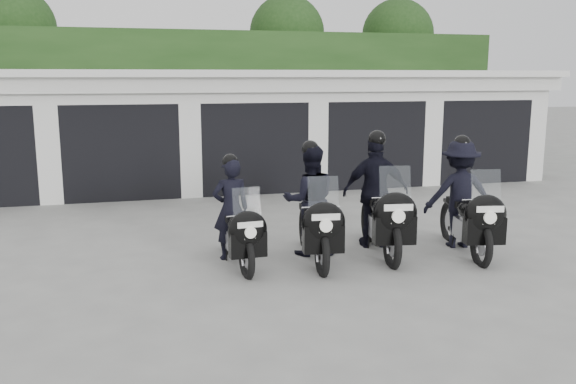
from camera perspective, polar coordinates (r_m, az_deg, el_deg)
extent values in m
plane|color=#959691|center=(9.66, 3.67, -6.22)|extent=(80.00, 80.00, 0.00)
cube|color=silver|center=(17.57, -5.07, 6.12)|extent=(16.00, 6.00, 2.80)
cube|color=silver|center=(17.31, -5.04, 10.95)|extent=(16.40, 6.80, 0.16)
cube|color=silver|center=(14.32, -2.92, 10.10)|extent=(16.40, 0.12, 0.40)
cube|color=black|center=(14.79, -3.01, 0.26)|extent=(16.00, 0.06, 0.24)
cube|color=silver|center=(14.58, -21.46, 4.45)|extent=(0.50, 0.50, 2.80)
cube|color=black|center=(15.56, -15.26, 4.06)|extent=(2.60, 2.60, 2.20)
cube|color=silver|center=(14.41, -15.56, 9.13)|extent=(2.60, 0.50, 0.60)
cube|color=silver|center=(14.55, -9.21, 5.05)|extent=(0.50, 0.50, 2.80)
cube|color=black|center=(15.83, -3.95, 4.53)|extent=(2.60, 2.60, 2.20)
cube|color=silver|center=(14.71, -3.24, 9.53)|extent=(2.60, 0.50, 0.60)
cube|color=silver|center=(15.16, 2.58, 5.41)|extent=(0.50, 0.50, 2.80)
cube|color=black|center=(16.69, 6.60, 4.81)|extent=(2.60, 2.60, 2.20)
cube|color=silver|center=(15.63, 8.12, 9.51)|extent=(2.60, 0.50, 0.60)
cube|color=silver|center=(16.35, 13.06, 5.53)|extent=(0.50, 0.50, 2.80)
cube|color=black|center=(18.04, 15.85, 4.91)|extent=(2.60, 2.60, 2.20)
cube|color=silver|center=(17.07, 17.90, 9.21)|extent=(2.60, 0.50, 0.60)
cube|color=silver|center=(18.00, 21.88, 5.50)|extent=(0.50, 0.50, 2.80)
cube|color=#1B3814|center=(21.47, -6.93, 8.93)|extent=(20.00, 2.00, 4.30)
sphere|color=#1B3814|center=(23.09, -24.30, 13.80)|extent=(2.80, 2.80, 2.80)
cylinder|color=black|center=(23.07, -23.77, 6.99)|extent=(0.24, 0.24, 3.30)
sphere|color=#1B3814|center=(23.57, -0.10, 14.64)|extent=(2.80, 2.80, 2.80)
cylinder|color=black|center=(23.55, -0.10, 7.95)|extent=(0.24, 0.24, 3.30)
sphere|color=#1B3814|center=(25.09, 10.22, 14.25)|extent=(2.80, 2.80, 2.80)
cylinder|color=black|center=(25.07, 10.00, 7.96)|extent=(0.24, 0.24, 3.30)
torus|color=black|center=(8.75, -3.90, -6.13)|extent=(0.14, 0.67, 0.66)
torus|color=black|center=(9.96, -5.82, -4.04)|extent=(0.14, 0.67, 0.66)
cube|color=#B0B0B6|center=(9.35, -4.95, -4.62)|extent=(0.27, 0.51, 0.29)
cube|color=black|center=(9.38, -4.91, -5.50)|extent=(0.15, 1.18, 0.05)
ellipsoid|color=black|center=(9.13, -4.75, -3.00)|extent=(0.33, 0.54, 0.26)
cube|color=black|center=(9.49, -5.32, -2.36)|extent=(0.27, 0.51, 0.09)
ellipsoid|color=black|center=(8.57, -3.81, -3.55)|extent=(0.59, 0.34, 0.54)
cube|color=black|center=(8.62, -3.79, -4.89)|extent=(0.54, 0.23, 0.36)
cube|color=#B2BFC6|center=(8.51, -3.89, -1.14)|extent=(0.40, 0.13, 0.46)
cylinder|color=silver|center=(8.70, -4.13, -2.23)|extent=(0.51, 0.06, 0.03)
cube|color=white|center=(8.39, -3.55, -3.08)|extent=(0.36, 0.04, 0.08)
cube|color=white|center=(8.46, -3.58, -4.10)|extent=(0.16, 0.02, 0.09)
imported|color=black|center=(9.48, -5.36, -1.61)|extent=(0.60, 0.42, 1.59)
sphere|color=black|center=(9.35, -5.44, 2.84)|extent=(0.24, 0.24, 0.24)
torus|color=black|center=(8.84, 3.20, -5.73)|extent=(0.19, 0.74, 0.73)
torus|color=black|center=(10.21, 1.61, -3.45)|extent=(0.19, 0.74, 0.73)
cube|color=#B0B0B6|center=(9.52, 2.33, -4.07)|extent=(0.32, 0.58, 0.32)
cube|color=black|center=(9.55, 2.34, -5.03)|extent=(0.23, 1.30, 0.06)
ellipsoid|color=black|center=(9.28, 2.54, -2.30)|extent=(0.39, 0.61, 0.29)
cube|color=black|center=(9.69, 2.07, -1.62)|extent=(0.32, 0.58, 0.10)
ellipsoid|color=black|center=(8.64, 3.34, -2.89)|extent=(0.67, 0.40, 0.60)
cube|color=black|center=(8.70, 3.32, -4.36)|extent=(0.60, 0.29, 0.40)
cube|color=#B2BFC6|center=(8.59, 3.33, -0.24)|extent=(0.45, 0.17, 0.51)
cylinder|color=silver|center=(8.79, 3.09, -1.44)|extent=(0.56, 0.09, 0.03)
cube|color=white|center=(8.45, 3.58, -2.36)|extent=(0.40, 0.06, 0.09)
cube|color=white|center=(8.52, 3.52, -3.50)|extent=(0.18, 0.04, 0.10)
imported|color=black|center=(9.68, 2.05, -0.80)|extent=(0.93, 0.76, 1.76)
sphere|color=black|center=(9.55, 2.09, 4.06)|extent=(0.27, 0.27, 0.27)
torus|color=black|center=(9.31, 9.72, -4.89)|extent=(0.24, 0.79, 0.78)
torus|color=black|center=(10.75, 7.54, -2.70)|extent=(0.24, 0.79, 0.78)
cube|color=#B0B0B6|center=(10.03, 8.53, -3.27)|extent=(0.36, 0.62, 0.34)
cube|color=black|center=(10.05, 8.54, -4.25)|extent=(0.30, 1.38, 0.06)
ellipsoid|color=black|center=(9.78, 8.86, -1.46)|extent=(0.44, 0.66, 0.31)
cube|color=black|center=(10.21, 8.21, -0.80)|extent=(0.36, 0.62, 0.11)
ellipsoid|color=black|center=(9.11, 9.97, -1.99)|extent=(0.72, 0.45, 0.64)
cube|color=black|center=(9.17, 9.92, -3.49)|extent=(0.65, 0.33, 0.43)
cube|color=#B2BFC6|center=(9.06, 10.00, 0.69)|extent=(0.48, 0.19, 0.54)
cylinder|color=silver|center=(9.27, 9.65, -0.54)|extent=(0.60, 0.12, 0.03)
cube|color=white|center=(8.91, 10.31, -1.44)|extent=(0.42, 0.08, 0.10)
cube|color=white|center=(8.98, 10.21, -2.60)|extent=(0.19, 0.05, 0.11)
imported|color=black|center=(10.20, 8.20, 0.03)|extent=(1.18, 0.79, 1.87)
sphere|color=black|center=(10.07, 8.34, 4.94)|extent=(0.29, 0.29, 0.29)
torus|color=black|center=(9.69, 17.63, -4.71)|extent=(0.25, 0.75, 0.75)
torus|color=black|center=(11.03, 14.84, -2.70)|extent=(0.25, 0.75, 0.75)
cube|color=#B0B0B6|center=(10.36, 16.12, -3.23)|extent=(0.37, 0.60, 0.33)
cube|color=black|center=(10.38, 16.11, -4.13)|extent=(0.33, 1.32, 0.06)
ellipsoid|color=black|center=(10.12, 16.56, -1.55)|extent=(0.43, 0.64, 0.29)
cube|color=black|center=(10.52, 15.73, -0.94)|extent=(0.37, 0.60, 0.10)
ellipsoid|color=black|center=(9.50, 17.97, -2.04)|extent=(0.70, 0.45, 0.61)
cube|color=black|center=(9.56, 17.89, -3.42)|extent=(0.62, 0.33, 0.41)
cube|color=#B2BFC6|center=(9.45, 18.05, 0.42)|extent=(0.46, 0.20, 0.52)
cylinder|color=silver|center=(9.65, 17.59, -0.71)|extent=(0.57, 0.13, 0.03)
cube|color=white|center=(9.32, 18.41, -1.54)|extent=(0.41, 0.09, 0.09)
cube|color=white|center=(9.39, 18.28, -2.60)|extent=(0.18, 0.05, 0.10)
imported|color=black|center=(10.51, 15.74, -0.16)|extent=(1.25, 0.80, 1.80)
sphere|color=black|center=(10.39, 15.97, 4.40)|extent=(0.28, 0.28, 0.28)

